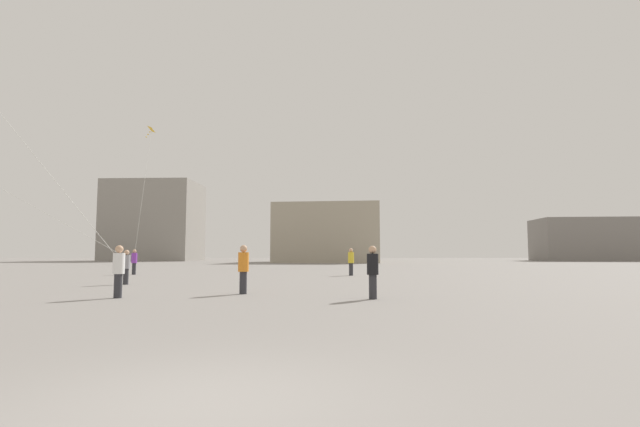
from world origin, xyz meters
The scene contains 11 objects.
ground_plane centered at (0.00, 0.00, 0.00)m, with size 300.00×300.00×0.00m, color gray.
person_in_grey centered at (-9.14, 17.46, 0.92)m, with size 0.36×0.36×1.67m.
person_in_white centered at (-6.23, 10.82, 0.98)m, with size 0.39×0.39×1.78m.
person_in_orange centered at (-2.33, 12.58, 1.00)m, with size 0.40×0.40×1.82m.
person_in_purple centered at (-13.45, 27.72, 0.98)m, with size 0.39×0.39×1.79m.
person_in_yellow centered at (1.90, 27.10, 1.02)m, with size 0.40×0.40×1.86m.
person_in_black centered at (2.38, 10.87, 0.96)m, with size 0.38×0.38×1.76m.
kite_amber_delta centered at (-14.33, 31.93, 11.29)m, with size 1.39×4.91×10.62m.
building_left_hall centered at (-37.00, 87.57, 7.92)m, with size 17.38×12.88×15.83m.
building_centre_hall centered at (-1.00, 74.13, 4.73)m, with size 17.82×17.61×9.45m.
building_right_hall centered at (53.00, 90.86, 4.20)m, with size 25.68×12.20×8.40m.
Camera 1 is at (1.43, -4.73, 1.51)m, focal length 26.15 mm.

